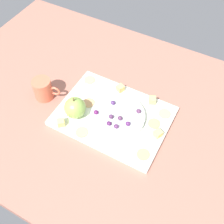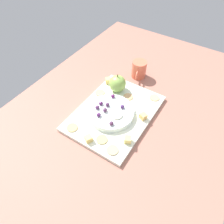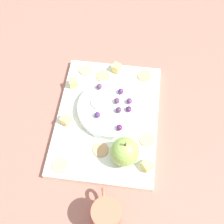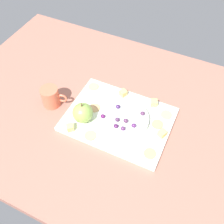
{
  "view_description": "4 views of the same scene",
  "coord_description": "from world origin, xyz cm",
  "px_view_note": "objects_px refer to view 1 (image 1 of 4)",
  "views": [
    {
      "loc": [
        -28.11,
        52.42,
        83.78
      ],
      "look_at": [
        -2.1,
        4.58,
        10.47
      ],
      "focal_mm": 44.23,
      "sensor_mm": 36.0,
      "label": 1
    },
    {
      "loc": [
        -48.84,
        -26.56,
        69.28
      ],
      "look_at": [
        -4.09,
        2.21,
        8.54
      ],
      "focal_mm": 33.35,
      "sensor_mm": 36.0,
      "label": 2
    },
    {
      "loc": [
        40.76,
        9.26,
        79.58
      ],
      "look_at": [
        -1.97,
        3.74,
        8.14
      ],
      "focal_mm": 48.65,
      "sensor_mm": 36.0,
      "label": 3
    },
    {
      "loc": [
        -23.83,
        55.62,
        82.85
      ],
      "look_at": [
        1.11,
        2.8,
        8.52
      ],
      "focal_mm": 41.51,
      "sensor_mm": 36.0,
      "label": 4
    }
  ],
  "objects_px": {
    "cracker_0": "(89,80)",
    "cracker_1": "(154,123)",
    "platter": "(113,116)",
    "cracker_5": "(165,114)",
    "grape_2": "(116,126)",
    "cheese_cube_2": "(120,88)",
    "cheese_cube_3": "(158,134)",
    "cracker_4": "(82,132)",
    "apple_whole": "(75,108)",
    "grape_7": "(120,118)",
    "grape_1": "(128,124)",
    "grape_0": "(111,117)",
    "cracker_3": "(89,103)",
    "serving_dish": "(118,117)",
    "grape_3": "(109,123)",
    "grape_6": "(114,103)",
    "cracker_2": "(143,154)",
    "cup": "(43,89)",
    "grape_4": "(139,111)",
    "apple_slice_0": "(124,109)",
    "cheese_cube_0": "(61,123)",
    "cheese_cube_1": "(152,100)",
    "grape_5": "(96,112)"
  },
  "relations": [
    {
      "from": "grape_7",
      "to": "apple_slice_0",
      "type": "relative_size",
      "value": 0.36
    },
    {
      "from": "cracker_5",
      "to": "grape_2",
      "type": "xyz_separation_m",
      "value": [
        0.11,
        0.14,
        0.03
      ]
    },
    {
      "from": "platter",
      "to": "cracker_1",
      "type": "relative_size",
      "value": 9.15
    },
    {
      "from": "cracker_3",
      "to": "cracker_5",
      "type": "relative_size",
      "value": 1.0
    },
    {
      "from": "cracker_1",
      "to": "grape_3",
      "type": "relative_size",
      "value": 2.41
    },
    {
      "from": "cheese_cube_0",
      "to": "cracker_0",
      "type": "distance_m",
      "value": 0.22
    },
    {
      "from": "platter",
      "to": "apple_whole",
      "type": "height_order",
      "value": "apple_whole"
    },
    {
      "from": "apple_whole",
      "to": "cracker_1",
      "type": "distance_m",
      "value": 0.27
    },
    {
      "from": "cheese_cube_0",
      "to": "grape_5",
      "type": "distance_m",
      "value": 0.12
    },
    {
      "from": "cracker_0",
      "to": "apple_slice_0",
      "type": "height_order",
      "value": "apple_slice_0"
    },
    {
      "from": "cheese_cube_3",
      "to": "grape_2",
      "type": "relative_size",
      "value": 1.38
    },
    {
      "from": "cheese_cube_1",
      "to": "cracker_0",
      "type": "bearing_deg",
      "value": 3.14
    },
    {
      "from": "cracker_2",
      "to": "grape_1",
      "type": "xyz_separation_m",
      "value": [
        0.09,
        -0.06,
        0.03
      ]
    },
    {
      "from": "cracker_4",
      "to": "cheese_cube_3",
      "type": "bearing_deg",
      "value": -154.19
    },
    {
      "from": "cheese_cube_3",
      "to": "grape_1",
      "type": "xyz_separation_m",
      "value": [
        0.1,
        0.02,
        0.02
      ]
    },
    {
      "from": "cup",
      "to": "cracker_2",
      "type": "bearing_deg",
      "value": 172.42
    },
    {
      "from": "cracker_0",
      "to": "cracker_1",
      "type": "bearing_deg",
      "value": 167.09
    },
    {
      "from": "cracker_3",
      "to": "grape_3",
      "type": "relative_size",
      "value": 2.41
    },
    {
      "from": "cracker_4",
      "to": "grape_6",
      "type": "relative_size",
      "value": 2.41
    },
    {
      "from": "serving_dish",
      "to": "grape_1",
      "type": "relative_size",
      "value": 10.69
    },
    {
      "from": "cracker_4",
      "to": "grape_0",
      "type": "distance_m",
      "value": 0.11
    },
    {
      "from": "cheese_cube_0",
      "to": "cheese_cube_2",
      "type": "relative_size",
      "value": 1.0
    },
    {
      "from": "grape_1",
      "to": "cheese_cube_2",
      "type": "bearing_deg",
      "value": -54.21
    },
    {
      "from": "grape_6",
      "to": "cup",
      "type": "relative_size",
      "value": 0.18
    },
    {
      "from": "cracker_1",
      "to": "cracker_4",
      "type": "xyz_separation_m",
      "value": [
        0.2,
        0.15,
        0.0
      ]
    },
    {
      "from": "cheese_cube_1",
      "to": "grape_3",
      "type": "relative_size",
      "value": 1.38
    },
    {
      "from": "grape_0",
      "to": "grape_4",
      "type": "relative_size",
      "value": 1.0
    },
    {
      "from": "cracker_5",
      "to": "grape_2",
      "type": "relative_size",
      "value": 2.41
    },
    {
      "from": "cracker_0",
      "to": "grape_1",
      "type": "xyz_separation_m",
      "value": [
        -0.23,
        0.13,
        0.03
      ]
    },
    {
      "from": "grape_6",
      "to": "serving_dish",
      "type": "bearing_deg",
      "value": 135.75
    },
    {
      "from": "cracker_1",
      "to": "grape_0",
      "type": "distance_m",
      "value": 0.15
    },
    {
      "from": "cheese_cube_0",
      "to": "cheese_cube_3",
      "type": "relative_size",
      "value": 1.0
    },
    {
      "from": "cracker_2",
      "to": "grape_6",
      "type": "relative_size",
      "value": 2.41
    },
    {
      "from": "apple_whole",
      "to": "grape_3",
      "type": "height_order",
      "value": "apple_whole"
    },
    {
      "from": "cracker_0",
      "to": "cracker_5",
      "type": "distance_m",
      "value": 0.31
    },
    {
      "from": "cracker_3",
      "to": "cracker_5",
      "type": "distance_m",
      "value": 0.27
    },
    {
      "from": "grape_7",
      "to": "grape_2",
      "type": "bearing_deg",
      "value": 96.8
    },
    {
      "from": "grape_4",
      "to": "cup",
      "type": "bearing_deg",
      "value": 11.25
    },
    {
      "from": "cracker_2",
      "to": "grape_3",
      "type": "distance_m",
      "value": 0.15
    },
    {
      "from": "cracker_1",
      "to": "cracker_3",
      "type": "bearing_deg",
      "value": 6.8
    },
    {
      "from": "cracker_5",
      "to": "grape_7",
      "type": "xyz_separation_m",
      "value": [
        0.12,
        0.11,
        0.03
      ]
    },
    {
      "from": "platter",
      "to": "cup",
      "type": "bearing_deg",
      "value": 7.49
    },
    {
      "from": "cracker_1",
      "to": "serving_dish",
      "type": "bearing_deg",
      "value": 18.27
    },
    {
      "from": "cup",
      "to": "cracker_0",
      "type": "bearing_deg",
      "value": -129.26
    },
    {
      "from": "grape_3",
      "to": "cup",
      "type": "xyz_separation_m",
      "value": [
        0.28,
        -0.02,
        -0.01
      ]
    },
    {
      "from": "apple_whole",
      "to": "serving_dish",
      "type": "bearing_deg",
      "value": -158.65
    },
    {
      "from": "cheese_cube_2",
      "to": "cheese_cube_3",
      "type": "relative_size",
      "value": 1.0
    },
    {
      "from": "grape_0",
      "to": "grape_6",
      "type": "height_order",
      "value": "same"
    },
    {
      "from": "platter",
      "to": "cracker_0",
      "type": "xyz_separation_m",
      "value": [
        0.16,
        -0.1,
        0.01
      ]
    },
    {
      "from": "grape_0",
      "to": "serving_dish",
      "type": "bearing_deg",
      "value": -119.13
    }
  ]
}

